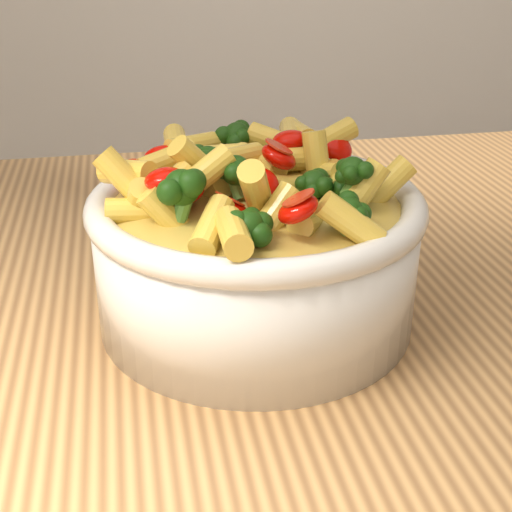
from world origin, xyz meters
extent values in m
cube|color=tan|center=(0.00, 0.00, 0.88)|extent=(1.20, 0.80, 0.04)
cylinder|color=tan|center=(0.55, 0.35, 0.43)|extent=(0.05, 0.05, 0.86)
cylinder|color=silver|center=(0.04, -0.06, 0.95)|extent=(0.25, 0.25, 0.10)
ellipsoid|color=silver|center=(0.04, -0.06, 0.92)|extent=(0.23, 0.23, 0.04)
torus|color=silver|center=(0.04, -0.06, 1.00)|extent=(0.26, 0.26, 0.02)
ellipsoid|color=#E2C94D|center=(0.04, -0.06, 1.00)|extent=(0.22, 0.22, 0.02)
camera|label=1|loc=(-0.05, -0.56, 1.20)|focal=50.00mm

